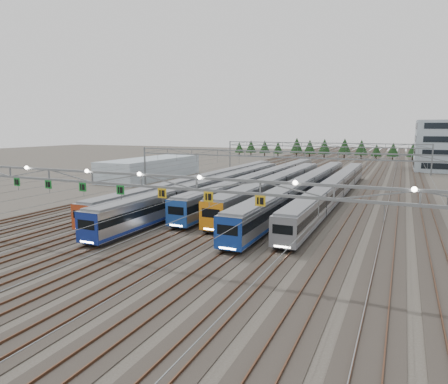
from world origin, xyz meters
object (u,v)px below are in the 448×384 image
at_px(train_f, 335,188).
at_px(gantry_far, 321,148).
at_px(train_d, 278,186).
at_px(west_shed, 152,168).
at_px(train_e, 306,188).
at_px(train_a, 209,182).
at_px(gantry_near, 140,183).
at_px(train_b, 216,188).
at_px(gantry_mid, 274,159).
at_px(train_c, 266,180).

bearing_deg(train_f, gantry_far, 103.50).
height_order(train_d, west_shed, west_shed).
bearing_deg(west_shed, train_e, -20.18).
bearing_deg(train_e, train_a, 179.41).
distance_m(train_e, gantry_near, 37.37).
bearing_deg(train_b, train_d, 31.87).
distance_m(train_a, train_e, 18.00).
height_order(gantry_mid, west_shed, gantry_mid).
height_order(train_b, gantry_near, gantry_near).
height_order(gantry_mid, gantry_far, same).
distance_m(train_d, west_shed, 39.70).
bearing_deg(gantry_near, train_f, 73.55).
xyz_separation_m(train_c, gantry_near, (2.20, -42.89, 4.99)).
xyz_separation_m(train_b, train_e, (13.50, 6.56, 0.01)).
distance_m(train_d, train_f, 9.43).
bearing_deg(gantry_mid, train_c, 129.03).
height_order(train_b, west_shed, west_shed).
bearing_deg(train_b, gantry_mid, 56.68).
distance_m(train_a, train_b, 8.11).
bearing_deg(west_shed, gantry_far, 44.66).
xyz_separation_m(train_c, west_shed, (-31.85, 8.53, 0.28)).
bearing_deg(gantry_near, train_d, 86.29).
height_order(train_f, gantry_far, gantry_far).
bearing_deg(gantry_mid, west_shed, 161.65).
bearing_deg(gantry_far, gantry_mid, -90.00).
height_order(train_a, gantry_near, gantry_near).
distance_m(train_f, gantry_mid, 12.21).
relative_size(gantry_near, gantry_far, 1.00).
bearing_deg(train_e, gantry_near, -100.57).
bearing_deg(train_c, train_e, -35.77).
bearing_deg(west_shed, train_c, -15.00).
xyz_separation_m(train_a, train_c, (9.00, 6.30, 0.12)).
bearing_deg(gantry_far, train_a, -103.05).
relative_size(train_a, gantry_far, 1.16).
bearing_deg(gantry_mid, train_a, -162.61).
bearing_deg(gantry_near, gantry_far, 89.97).
bearing_deg(train_d, train_b, -148.13).
height_order(train_a, train_b, train_b).
xyz_separation_m(train_d, train_f, (9.00, 2.82, -0.16)).
bearing_deg(gantry_far, gantry_near, -90.03).
bearing_deg(train_c, train_a, -145.01).
relative_size(train_a, gantry_mid, 1.16).
xyz_separation_m(gantry_mid, west_shed, (-34.10, 11.31, -4.01)).
bearing_deg(west_shed, gantry_near, -56.49).
distance_m(train_f, west_shed, 47.22).
relative_size(train_c, train_f, 1.05).
height_order(train_f, gantry_near, gantry_near).
xyz_separation_m(train_c, gantry_far, (2.25, 42.22, 4.29)).
bearing_deg(train_b, train_e, 25.92).
bearing_deg(train_d, train_f, 17.43).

